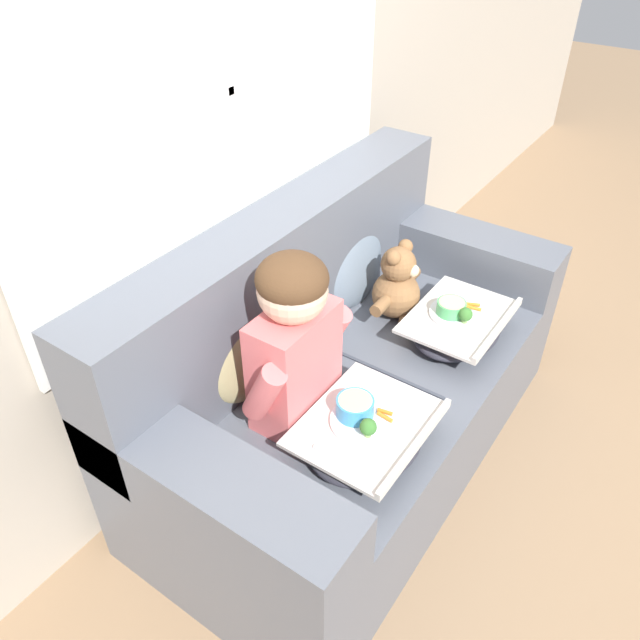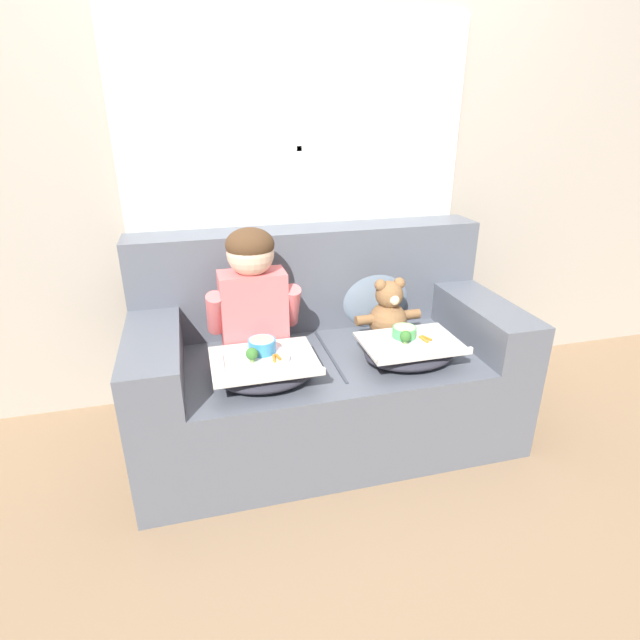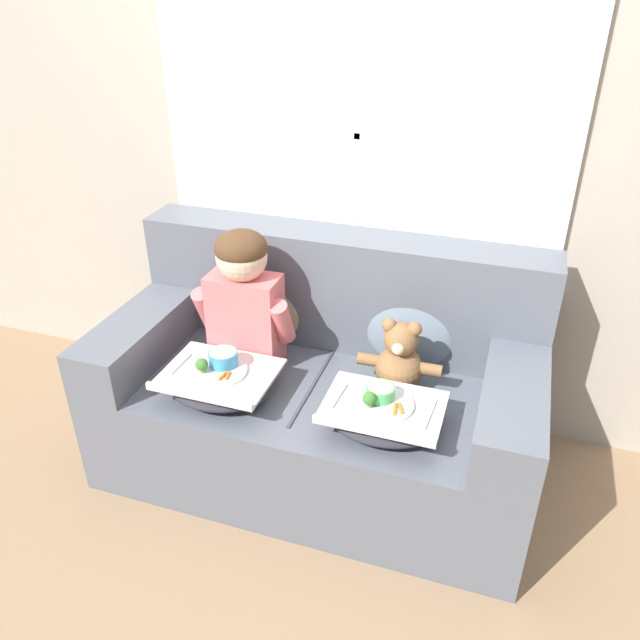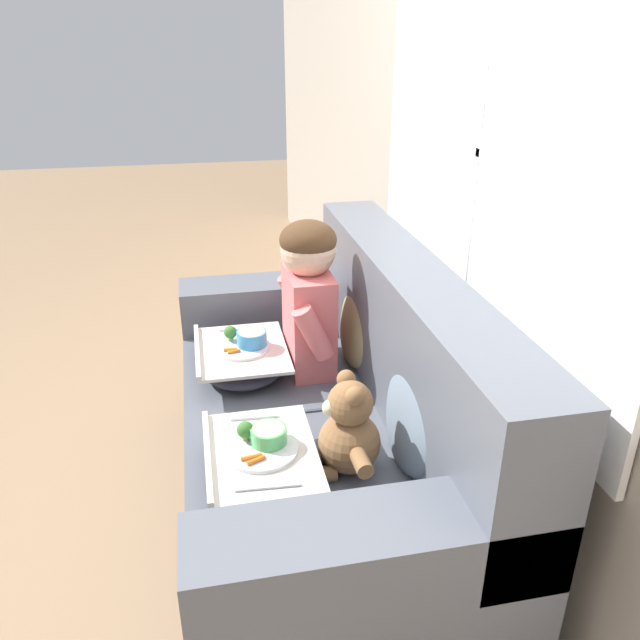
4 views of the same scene
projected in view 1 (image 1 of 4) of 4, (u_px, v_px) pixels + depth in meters
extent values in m
plane|color=#8E7051|center=(356.00, 449.00, 2.44)|extent=(14.00, 14.00, 0.00)
cube|color=#A89E8E|center=(218.00, 84.00, 1.90)|extent=(8.00, 0.05, 2.60)
cube|color=white|center=(228.00, 90.00, 1.89)|extent=(1.69, 0.02, 1.19)
cube|color=black|center=(227.00, 90.00, 1.89)|extent=(1.64, 0.01, 1.14)
cube|color=white|center=(229.00, 91.00, 1.89)|extent=(0.02, 0.02, 1.14)
cube|color=white|center=(229.00, 91.00, 1.89)|extent=(1.64, 0.02, 0.02)
cube|color=#565B66|center=(358.00, 408.00, 2.30)|extent=(1.71, 0.86, 0.45)
cube|color=#565B66|center=(285.00, 274.00, 2.16)|extent=(1.71, 0.22, 0.49)
cube|color=#565B66|center=(211.00, 488.00, 1.62)|extent=(0.22, 0.86, 0.19)
cube|color=#565B66|center=(455.00, 248.00, 2.59)|extent=(0.22, 0.86, 0.19)
cube|color=#3D424C|center=(365.00, 364.00, 2.15)|extent=(0.01, 0.60, 0.01)
ellipsoid|color=tan|center=(244.00, 344.00, 1.96)|extent=(0.38, 0.18, 0.39)
ellipsoid|color=slate|center=(352.00, 258.00, 2.37)|extent=(0.39, 0.19, 0.41)
cube|color=#DB6666|center=(295.00, 366.00, 1.86)|extent=(0.29, 0.16, 0.38)
sphere|color=beige|center=(292.00, 289.00, 1.70)|extent=(0.20, 0.20, 0.20)
ellipsoid|color=#4C331E|center=(292.00, 279.00, 1.67)|extent=(0.20, 0.20, 0.14)
cylinder|color=#DB6666|center=(264.00, 392.00, 1.73)|extent=(0.08, 0.15, 0.21)
cylinder|color=#DB6666|center=(330.00, 332.00, 1.95)|extent=(0.08, 0.15, 0.21)
sphere|color=brown|center=(396.00, 294.00, 2.34)|extent=(0.18, 0.18, 0.18)
sphere|color=brown|center=(399.00, 264.00, 2.26)|extent=(0.13, 0.13, 0.13)
sphere|color=brown|center=(394.00, 258.00, 2.20)|extent=(0.05, 0.05, 0.05)
sphere|color=brown|center=(406.00, 246.00, 2.26)|extent=(0.05, 0.05, 0.05)
sphere|color=beige|center=(413.00, 270.00, 2.24)|extent=(0.05, 0.05, 0.05)
sphere|color=black|center=(416.00, 271.00, 2.23)|extent=(0.02, 0.02, 0.02)
cylinder|color=brown|center=(381.00, 305.00, 2.25)|extent=(0.09, 0.05, 0.05)
cylinder|color=brown|center=(410.00, 276.00, 2.40)|extent=(0.09, 0.05, 0.05)
cylinder|color=brown|center=(411.00, 322.00, 2.31)|extent=(0.05, 0.08, 0.05)
cylinder|color=brown|center=(421.00, 311.00, 2.37)|extent=(0.05, 0.08, 0.05)
ellipsoid|color=#2D2D38|center=(366.00, 436.00, 1.84)|extent=(0.40, 0.32, 0.09)
cube|color=beige|center=(366.00, 424.00, 1.81)|extent=(0.42, 0.34, 0.01)
cube|color=beige|center=(416.00, 445.00, 1.72)|extent=(0.42, 0.02, 0.02)
cylinder|color=silver|center=(367.00, 421.00, 1.80)|extent=(0.21, 0.21, 0.01)
cylinder|color=#3889C1|center=(355.00, 407.00, 1.80)|extent=(0.11, 0.11, 0.05)
cylinder|color=#E5D189|center=(355.00, 401.00, 1.78)|extent=(0.10, 0.10, 0.01)
sphere|color=#38702D|center=(368.00, 427.00, 1.73)|extent=(0.05, 0.05, 0.05)
cylinder|color=#7A9E56|center=(368.00, 433.00, 1.74)|extent=(0.02, 0.02, 0.02)
cylinder|color=orange|center=(385.00, 417.00, 1.80)|extent=(0.02, 0.05, 0.01)
cylinder|color=orange|center=(385.00, 412.00, 1.81)|extent=(0.02, 0.05, 0.01)
cube|color=silver|center=(335.00, 458.00, 1.69)|extent=(0.02, 0.14, 0.01)
ellipsoid|color=#2D2D38|center=(457.00, 328.00, 2.25)|extent=(0.40, 0.30, 0.09)
cube|color=beige|center=(459.00, 317.00, 2.22)|extent=(0.42, 0.31, 0.01)
cube|color=beige|center=(499.00, 328.00, 2.14)|extent=(0.42, 0.02, 0.02)
cylinder|color=silver|center=(459.00, 314.00, 2.21)|extent=(0.21, 0.21, 0.01)
cylinder|color=#4CAD60|center=(451.00, 308.00, 2.19)|extent=(0.10, 0.10, 0.05)
cylinder|color=#E5D189|center=(452.00, 303.00, 2.18)|extent=(0.09, 0.09, 0.01)
sphere|color=#38702D|center=(466.00, 314.00, 2.14)|extent=(0.05, 0.05, 0.05)
cylinder|color=#7A9E56|center=(465.00, 320.00, 2.16)|extent=(0.02, 0.02, 0.02)
cylinder|color=orange|center=(473.00, 308.00, 2.22)|extent=(0.02, 0.06, 0.01)
cylinder|color=orange|center=(472.00, 304.00, 2.24)|extent=(0.03, 0.05, 0.01)
cube|color=silver|center=(439.00, 338.00, 2.11)|extent=(0.02, 0.14, 0.01)
cube|color=silver|center=(478.00, 293.00, 2.32)|extent=(0.02, 0.17, 0.01)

